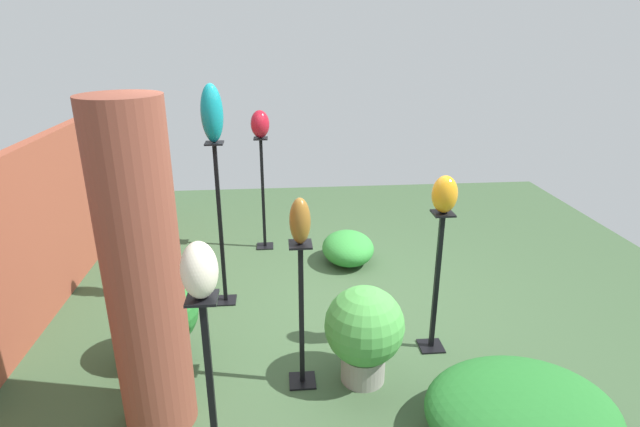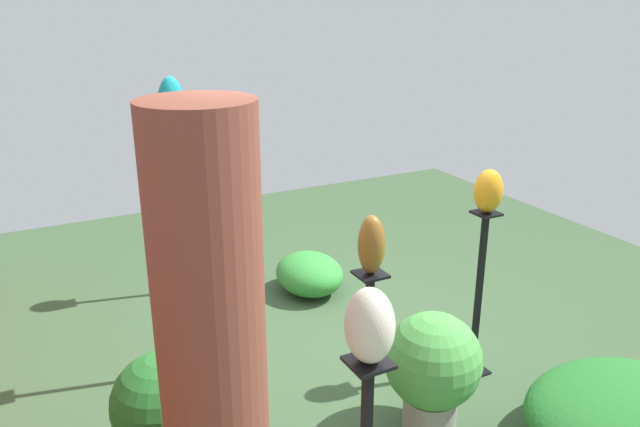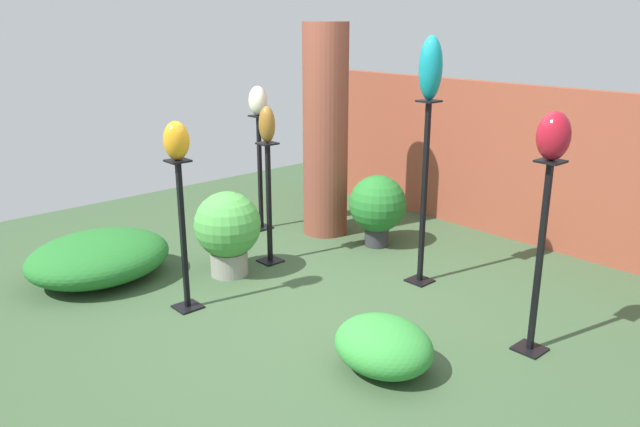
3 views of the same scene
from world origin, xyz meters
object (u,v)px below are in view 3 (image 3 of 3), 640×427
object	(u,v)px
art_vase_bronze	(267,124)
potted_plant_near_pillar	(377,206)
art_vase_teal	(431,68)
pedestal_teal	(424,201)
art_vase_ruby	(554,136)
brick_pillar	(325,132)
pedestal_ruby	(539,267)
art_vase_ivory	(258,101)
pedestal_ivory	(260,178)
potted_plant_back_center	(228,229)
pedestal_amber	(183,243)
pedestal_bronze	(269,209)
art_vase_amber	(176,141)

from	to	relation	value
art_vase_bronze	potted_plant_near_pillar	xyz separation A→B (m)	(0.38, 1.09, -0.89)
art_vase_teal	pedestal_teal	bearing A→B (deg)	-104.04
art_vase_ruby	potted_plant_near_pillar	bearing A→B (deg)	160.59
pedestal_teal	brick_pillar	bearing A→B (deg)	169.21
potted_plant_near_pillar	pedestal_ruby	bearing A→B (deg)	-19.41
pedestal_ruby	art_vase_ivory	distance (m)	3.50
pedestal_ivory	pedestal_ruby	xyz separation A→B (m)	(3.41, -0.22, 0.05)
art_vase_ruby	potted_plant_back_center	size ratio (longest dim) A/B	0.41
potted_plant_near_pillar	pedestal_amber	bearing A→B (deg)	-90.78
pedestal_ivory	art_vase_ruby	world-z (taller)	art_vase_ruby
pedestal_ivory	pedestal_bronze	size ratio (longest dim) A/B	1.09
pedestal_amber	art_vase_teal	xyz separation A→B (m)	(0.92, 1.80, 1.29)
brick_pillar	art_vase_ruby	bearing A→B (deg)	-13.16
art_vase_ivory	art_vase_ruby	size ratio (longest dim) A/B	0.97
art_vase_amber	pedestal_teal	bearing A→B (deg)	62.87
pedestal_ivory	art_vase_bronze	bearing A→B (deg)	-32.34
pedestal_teal	art_vase_ruby	xyz separation A→B (m)	(1.28, -0.37, 0.78)
pedestal_amber	pedestal_ruby	bearing A→B (deg)	32.96
pedestal_teal	art_vase_ivory	distance (m)	2.23
brick_pillar	pedestal_bronze	world-z (taller)	brick_pillar
pedestal_ivory	potted_plant_near_pillar	size ratio (longest dim) A/B	1.71
art_vase_bronze	art_vase_teal	bearing A→B (deg)	28.51
pedestal_ruby	pedestal_amber	size ratio (longest dim) A/B	1.12
art_vase_bronze	potted_plant_back_center	distance (m)	1.00
art_vase_teal	art_vase_amber	size ratio (longest dim) A/B	1.74
pedestal_ivory	pedestal_bronze	bearing A→B (deg)	-32.34
art_vase_bronze	potted_plant_near_pillar	size ratio (longest dim) A/B	0.45
pedestal_teal	pedestal_amber	world-z (taller)	pedestal_teal
art_vase_ivory	art_vase_amber	bearing A→B (deg)	-53.93
brick_pillar	pedestal_teal	world-z (taller)	brick_pillar
pedestal_teal	pedestal_ruby	xyz separation A→B (m)	(1.28, -0.37, -0.11)
potted_plant_back_center	art_vase_ruby	bearing A→B (deg)	17.07
pedestal_ruby	art_vase_teal	size ratio (longest dim) A/B	2.68
pedestal_ivory	art_vase_ivory	xyz separation A→B (m)	(0.00, 0.00, 0.83)
pedestal_teal	art_vase_ivory	world-z (taller)	pedestal_teal
pedestal_ivory	art_vase_teal	xyz separation A→B (m)	(2.12, 0.15, 1.27)
art_vase_teal	art_vase_amber	distance (m)	2.08
pedestal_ivory	potted_plant_near_pillar	distance (m)	1.36
brick_pillar	potted_plant_near_pillar	world-z (taller)	brick_pillar
art_vase_amber	potted_plant_near_pillar	size ratio (longest dim) A/B	0.40
art_vase_bronze	art_vase_amber	size ratio (longest dim) A/B	1.13
brick_pillar	pedestal_ivory	xyz separation A→B (m)	(-0.56, -0.44, -0.52)
pedestal_teal	art_vase_ivory	bearing A→B (deg)	-176.09
pedestal_teal	art_vase_amber	bearing A→B (deg)	-117.13
pedestal_bronze	pedestal_ruby	world-z (taller)	pedestal_ruby
brick_pillar	potted_plant_near_pillar	distance (m)	0.96
pedestal_teal	potted_plant_back_center	xyz separation A→B (m)	(-1.27, -1.15, -0.30)
art_vase_bronze	art_vase_teal	xyz separation A→B (m)	(1.27, 0.69, 0.53)
pedestal_bronze	pedestal_amber	bearing A→B (deg)	-72.67
pedestal_ivory	pedestal_ruby	bearing A→B (deg)	-3.74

